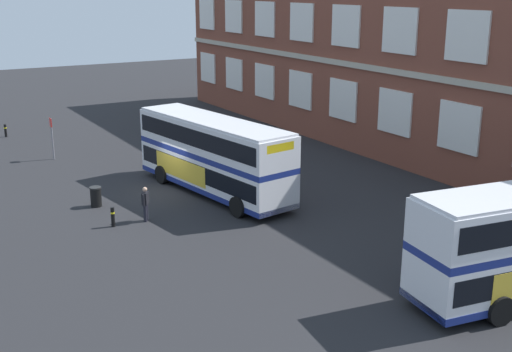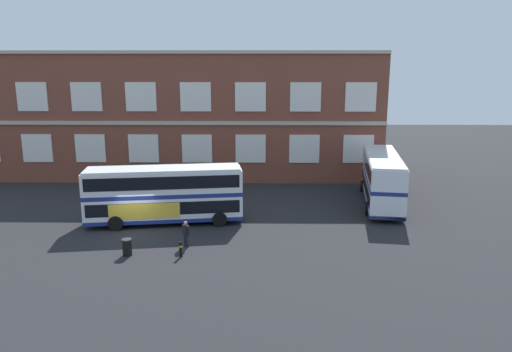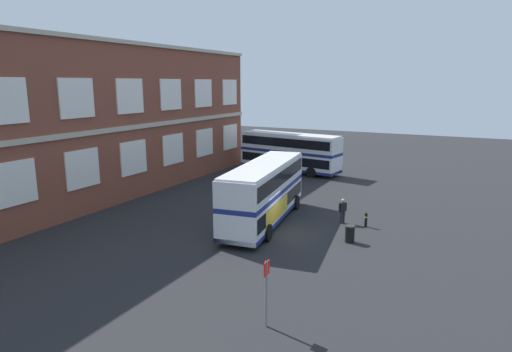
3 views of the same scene
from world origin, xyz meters
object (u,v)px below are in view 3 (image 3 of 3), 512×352
at_px(waiting_passenger, 343,210).
at_px(safety_bollard_west, 366,220).
at_px(station_litter_bin, 350,234).
at_px(bus_stand_flag, 266,288).
at_px(double_decker_near, 264,192).
at_px(double_decker_middle, 290,152).

xyz_separation_m(waiting_passenger, safety_bollard_west, (-0.07, -1.61, -0.44)).
bearing_deg(station_litter_bin, bus_stand_flag, 177.53).
distance_m(double_decker_near, double_decker_middle, 17.53).
bearing_deg(station_litter_bin, waiting_passenger, 23.00).
bearing_deg(double_decker_middle, safety_bollard_west, -141.60).
relative_size(station_litter_bin, safety_bollard_west, 1.08).
bearing_deg(double_decker_middle, waiting_passenger, -145.56).
bearing_deg(waiting_passenger, station_litter_bin, -157.00).
height_order(double_decker_near, safety_bollard_west, double_decker_near).
xyz_separation_m(double_decker_middle, safety_bollard_west, (-14.57, -11.55, -1.66)).
distance_m(double_decker_near, waiting_passenger, 5.41).
height_order(station_litter_bin, safety_bollard_west, station_litter_bin).
height_order(double_decker_middle, safety_bollard_west, double_decker_middle).
distance_m(station_litter_bin, safety_bollard_west, 3.25).
bearing_deg(safety_bollard_west, double_decker_middle, 38.40).
relative_size(double_decker_middle, station_litter_bin, 10.93).
relative_size(double_decker_near, waiting_passenger, 6.62).
bearing_deg(safety_bollard_west, bus_stand_flag, 177.29).
distance_m(waiting_passenger, station_litter_bin, 3.63).
height_order(double_decker_middle, waiting_passenger, double_decker_middle).
relative_size(waiting_passenger, safety_bollard_west, 1.79).
bearing_deg(waiting_passenger, safety_bollard_west, -92.48).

